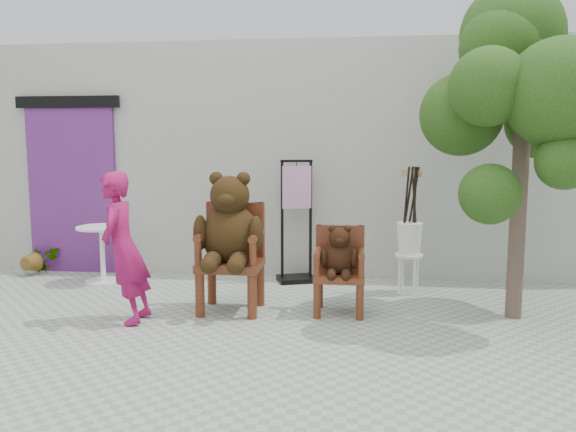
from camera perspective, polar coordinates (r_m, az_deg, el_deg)
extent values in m
plane|color=#989F8F|center=(4.84, -2.29, -13.22)|extent=(60.00, 60.00, 0.00)
cube|color=#ADACA2|center=(7.61, 1.32, 5.76)|extent=(9.00, 1.00, 3.00)
cube|color=#632672|center=(8.00, -21.02, 2.48)|extent=(1.20, 0.08, 2.20)
cube|color=black|center=(7.96, -21.53, 10.73)|extent=(1.40, 0.06, 0.15)
cylinder|color=#4B2010|center=(5.66, -8.94, -7.94)|extent=(0.09, 0.09, 0.44)
cylinder|color=#4B2010|center=(6.10, -7.74, -6.81)|extent=(0.09, 0.09, 0.44)
cylinder|color=#4B2010|center=(5.54, -3.67, -8.18)|extent=(0.09, 0.09, 0.44)
cylinder|color=#4B2010|center=(5.99, -2.86, -7.01)|extent=(0.09, 0.09, 0.44)
cube|color=#4B2010|center=(5.75, -5.84, -4.95)|extent=(0.63, 0.58, 0.08)
cube|color=#4B2010|center=(5.93, -5.37, -1.35)|extent=(0.60, 0.08, 0.58)
cylinder|color=#4B2010|center=(5.99, -7.91, -1.29)|extent=(0.08, 0.08, 0.58)
cylinder|color=#4B2010|center=(5.56, -9.13, -3.61)|extent=(0.07, 0.07, 0.26)
cylinder|color=#4B2010|center=(5.76, -8.52, -1.90)|extent=(0.08, 0.55, 0.08)
cylinder|color=#4B2010|center=(5.88, -2.77, -1.40)|extent=(0.08, 0.08, 0.58)
cylinder|color=#4B2010|center=(5.44, -3.60, -3.77)|extent=(0.07, 0.07, 0.26)
cylinder|color=#4B2010|center=(5.65, -3.18, -2.02)|extent=(0.08, 0.55, 0.08)
ellipsoid|color=black|center=(5.73, -5.81, -2.00)|extent=(0.60, 0.51, 0.63)
sphere|color=black|center=(5.65, -5.93, 2.09)|extent=(0.40, 0.40, 0.40)
ellipsoid|color=black|center=(5.50, -6.29, 1.63)|extent=(0.18, 0.14, 0.14)
sphere|color=black|center=(5.68, -7.30, 3.80)|extent=(0.14, 0.14, 0.14)
sphere|color=black|center=(5.62, -4.54, 3.80)|extent=(0.14, 0.14, 0.14)
ellipsoid|color=black|center=(5.67, -8.90, -1.69)|extent=(0.14, 0.20, 0.36)
ellipsoid|color=black|center=(5.54, -7.70, -4.49)|extent=(0.17, 0.35, 0.17)
sphere|color=black|center=(5.41, -8.06, -4.98)|extent=(0.17, 0.17, 0.17)
ellipsoid|color=black|center=(5.54, -3.25, -1.82)|extent=(0.14, 0.20, 0.36)
ellipsoid|color=black|center=(5.48, -5.07, -4.57)|extent=(0.17, 0.35, 0.17)
sphere|color=black|center=(5.35, -5.38, -5.08)|extent=(0.17, 0.17, 0.17)
cylinder|color=#4B2010|center=(5.56, 2.97, -8.61)|extent=(0.07, 0.07, 0.35)
cylinder|color=#4B2010|center=(5.92, 3.21, -7.63)|extent=(0.07, 0.07, 0.35)
cylinder|color=#4B2010|center=(5.55, 7.31, -8.69)|extent=(0.07, 0.07, 0.35)
cylinder|color=#4B2010|center=(5.91, 7.28, -7.70)|extent=(0.07, 0.07, 0.35)
cube|color=#4B2010|center=(5.68, 5.22, -6.13)|extent=(0.50, 0.46, 0.07)
cube|color=#4B2010|center=(5.82, 5.30, -3.17)|extent=(0.47, 0.07, 0.46)
cylinder|color=#4B2010|center=(5.82, 3.17, -3.14)|extent=(0.07, 0.07, 0.46)
cylinder|color=#4B2010|center=(5.47, 2.91, -5.13)|extent=(0.06, 0.06, 0.21)
cylinder|color=#4B2010|center=(5.64, 3.04, -3.70)|extent=(0.07, 0.43, 0.07)
cylinder|color=#4B2010|center=(5.81, 7.43, -3.21)|extent=(0.07, 0.07, 0.46)
cylinder|color=#4B2010|center=(5.46, 7.45, -5.21)|extent=(0.06, 0.06, 0.21)
cylinder|color=#4B2010|center=(5.63, 7.45, -3.77)|extent=(0.07, 0.43, 0.07)
ellipsoid|color=black|center=(5.65, 5.24, -4.43)|extent=(0.32, 0.27, 0.34)
sphere|color=black|center=(5.59, 5.26, -2.24)|extent=(0.21, 0.21, 0.21)
ellipsoid|color=black|center=(5.51, 5.23, -2.55)|extent=(0.10, 0.08, 0.08)
sphere|color=black|center=(5.59, 4.50, -1.30)|extent=(0.07, 0.07, 0.07)
sphere|color=black|center=(5.58, 6.04, -1.32)|extent=(0.07, 0.07, 0.07)
ellipsoid|color=black|center=(5.58, 3.65, -4.31)|extent=(0.07, 0.11, 0.19)
ellipsoid|color=black|center=(5.53, 4.46, -5.83)|extent=(0.09, 0.19, 0.09)
sphere|color=black|center=(5.46, 4.43, -6.12)|extent=(0.09, 0.09, 0.09)
ellipsoid|color=black|center=(5.57, 6.79, -4.36)|extent=(0.07, 0.11, 0.19)
ellipsoid|color=black|center=(5.53, 5.91, -5.86)|extent=(0.09, 0.19, 0.09)
sphere|color=black|center=(5.46, 5.90, -6.14)|extent=(0.09, 0.09, 0.09)
imported|color=#9A1350|center=(5.54, -16.36, -3.15)|extent=(0.37, 0.54, 1.44)
cylinder|color=white|center=(7.24, -18.42, -1.11)|extent=(0.60, 0.60, 0.03)
cylinder|color=white|center=(7.30, -18.32, -3.75)|extent=(0.06, 0.06, 0.68)
cylinder|color=white|center=(7.36, -18.22, -6.32)|extent=(0.44, 0.44, 0.03)
cube|color=black|center=(6.89, -0.60, -0.64)|extent=(0.04, 0.04, 1.50)
cube|color=black|center=(6.97, 2.30, -0.56)|extent=(0.04, 0.04, 1.50)
cube|color=black|center=(6.87, 0.87, 5.61)|extent=(0.39, 0.16, 0.03)
cube|color=black|center=(7.06, 0.84, -6.40)|extent=(0.54, 0.48, 0.06)
cube|color=#D492BF|center=(6.87, 0.88, 2.94)|extent=(0.35, 0.15, 0.52)
cylinder|color=black|center=(6.87, 0.87, 5.36)|extent=(0.01, 0.01, 0.08)
cylinder|color=white|center=(6.57, 12.17, -3.92)|extent=(0.32, 0.32, 0.03)
cylinder|color=white|center=(6.71, 12.78, -5.63)|extent=(0.03, 0.03, 0.44)
cylinder|color=white|center=(6.69, 11.33, -5.63)|extent=(0.03, 0.03, 0.44)
cylinder|color=white|center=(6.53, 11.44, -5.95)|extent=(0.03, 0.03, 0.44)
cylinder|color=white|center=(6.54, 12.93, -5.96)|extent=(0.03, 0.03, 0.44)
cylinder|color=black|center=(6.53, 12.10, 1.46)|extent=(0.12, 0.07, 0.80)
cylinder|color=olive|center=(6.54, 12.00, 4.29)|extent=(0.04, 0.04, 0.08)
cylinder|color=black|center=(6.46, 12.72, 1.39)|extent=(0.11, 0.17, 0.79)
cylinder|color=olive|center=(6.42, 13.31, 4.20)|extent=(0.04, 0.05, 0.08)
cylinder|color=black|center=(6.50, 11.90, 1.45)|extent=(0.09, 0.15, 0.79)
cylinder|color=olive|center=(6.50, 11.54, 4.28)|extent=(0.04, 0.05, 0.08)
cylinder|color=black|center=(6.50, 12.74, 1.42)|extent=(0.04, 0.13, 0.80)
cylinder|color=olive|center=(6.48, 13.17, 4.23)|extent=(0.04, 0.05, 0.07)
cylinder|color=black|center=(6.52, 12.59, 1.45)|extent=(0.12, 0.12, 0.79)
cylinder|color=olive|center=(6.54, 12.96, 4.26)|extent=(0.04, 0.04, 0.08)
cylinder|color=black|center=(6.48, 12.75, 1.41)|extent=(0.04, 0.14, 0.80)
cylinder|color=olive|center=(6.46, 13.21, 4.22)|extent=(0.04, 0.05, 0.08)
cylinder|color=#46342A|center=(5.83, 22.49, 3.39)|extent=(0.15, 0.15, 2.71)
sphere|color=#16340E|center=(6.38, 24.74, 8.88)|extent=(0.82, 0.82, 0.82)
sphere|color=#16340E|center=(5.88, 17.18, 9.81)|extent=(0.82, 0.82, 0.82)
sphere|color=#16340E|center=(6.29, 21.77, 16.71)|extent=(1.02, 1.02, 1.02)
sphere|color=#16340E|center=(5.45, 25.88, 11.20)|extent=(0.95, 0.95, 0.95)
sphere|color=#16340E|center=(6.25, 26.92, 8.59)|extent=(0.70, 0.70, 0.70)
sphere|color=#16340E|center=(6.11, 21.01, 15.78)|extent=(0.84, 0.84, 0.84)
sphere|color=#16340E|center=(5.38, 19.69, 12.27)|extent=(0.70, 0.70, 0.70)
sphere|color=#16340E|center=(5.28, 19.80, 2.11)|extent=(0.54, 0.54, 0.54)
sphere|color=#16340E|center=(5.33, 26.28, 4.98)|extent=(0.48, 0.48, 0.48)
imported|color=#16340E|center=(8.11, -24.00, -3.93)|extent=(0.45, 0.41, 0.43)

